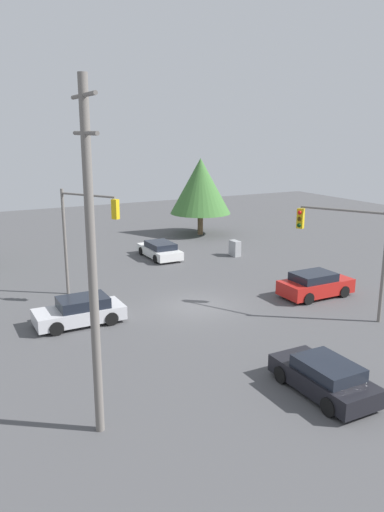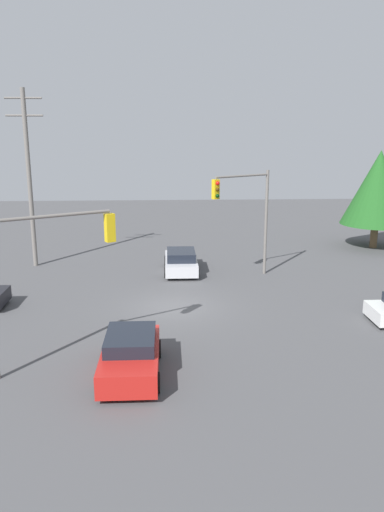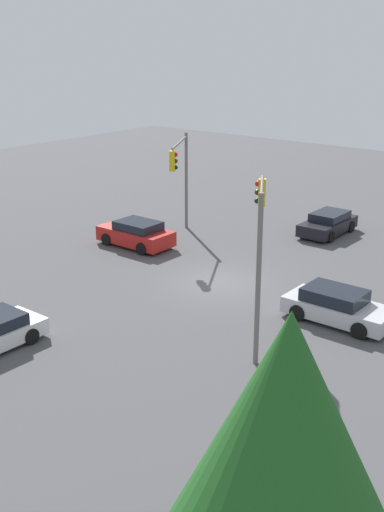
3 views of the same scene
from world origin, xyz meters
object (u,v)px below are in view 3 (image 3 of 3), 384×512
(sedan_red, at_px, (136,234))
(traffic_signal_main, at_px, (260,236))
(sedan_dark, at_px, (328,224))
(traffic_signal_cross, at_px, (181,168))
(sedan_silver, at_px, (337,306))

(sedan_red, xyz_separation_m, traffic_signal_main, (-5.85, -11.72, 3.55))
(sedan_red, height_order, sedan_dark, sedan_red)
(traffic_signal_main, xyz_separation_m, traffic_signal_cross, (8.81, 10.93, -0.26))
(sedan_red, distance_m, sedan_dark, 11.27)
(sedan_dark, bearing_deg, traffic_signal_cross, 41.71)
(sedan_dark, relative_size, traffic_signal_cross, 0.73)
(sedan_silver, distance_m, traffic_signal_main, 5.37)
(sedan_red, bearing_deg, sedan_dark, -39.68)
(sedan_dark, xyz_separation_m, traffic_signal_cross, (-5.71, 6.41, 3.35))
(sedan_dark, bearing_deg, traffic_signal_main, 107.31)
(sedan_silver, height_order, traffic_signal_main, traffic_signal_main)
(sedan_dark, distance_m, traffic_signal_main, 15.63)
(traffic_signal_main, relative_size, traffic_signal_cross, 1.08)
(sedan_silver, bearing_deg, traffic_signal_main, -21.71)
(sedan_silver, distance_m, traffic_signal_cross, 13.82)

